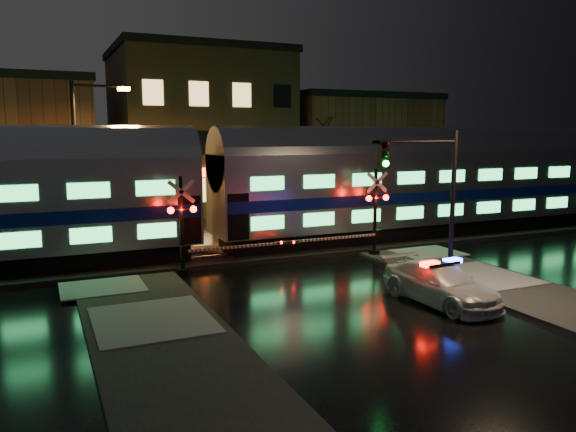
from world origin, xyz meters
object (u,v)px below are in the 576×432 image
object	(u,v)px
police_car	(440,284)
traffic_light	(433,208)
crossing_signal_right	(370,221)
crossing_signal_left	(191,235)
streetlight	(82,155)

from	to	relation	value
police_car	traffic_light	bearing A→B (deg)	64.67
crossing_signal_right	crossing_signal_left	xyz separation A→B (m)	(-8.56, -0.00, -0.02)
crossing_signal_left	streetlight	world-z (taller)	streetlight
crossing_signal_right	crossing_signal_left	distance (m)	8.56
streetlight	police_car	bearing A→B (deg)	-53.08
streetlight	traffic_light	bearing A→B (deg)	-49.66
police_car	crossing_signal_right	distance (m)	7.48
traffic_light	streetlight	bearing A→B (deg)	127.55
crossing_signal_right	streetlight	distance (m)	14.18
crossing_signal_right	police_car	bearing A→B (deg)	-103.09
police_car	crossing_signal_right	world-z (taller)	crossing_signal_right
police_car	streetlight	world-z (taller)	streetlight
police_car	crossing_signal_left	bearing A→B (deg)	129.55
crossing_signal_left	traffic_light	xyz separation A→B (m)	(7.31, -6.11, 1.45)
crossing_signal_left	traffic_light	distance (m)	9.64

